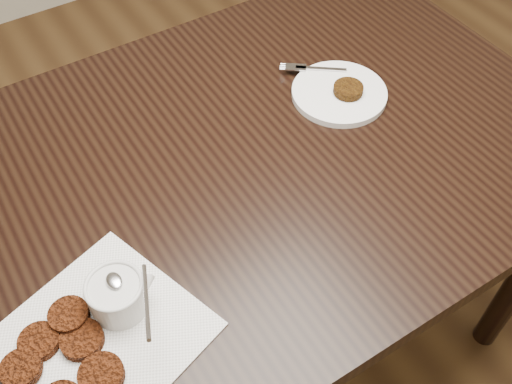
# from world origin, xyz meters

# --- Properties ---
(floor) EXTENTS (4.00, 4.00, 0.00)m
(floor) POSITION_xyz_m (0.00, 0.00, 0.00)
(floor) COLOR brown
(floor) RESTS_ON ground
(table) EXTENTS (1.35, 0.87, 0.75)m
(table) POSITION_xyz_m (-0.06, 0.13, 0.38)
(table) COLOR black
(table) RESTS_ON floor
(napkin) EXTENTS (0.33, 0.33, 0.00)m
(napkin) POSITION_xyz_m (-0.39, -0.07, 0.75)
(napkin) COLOR white
(napkin) RESTS_ON table
(sauce_ramekin) EXTENTS (0.12, 0.12, 0.12)m
(sauce_ramekin) POSITION_xyz_m (-0.35, -0.04, 0.81)
(sauce_ramekin) COLOR silver
(sauce_ramekin) RESTS_ON napkin
(patty_cluster) EXTENTS (0.21, 0.21, 0.02)m
(patty_cluster) POSITION_xyz_m (-0.46, -0.07, 0.76)
(patty_cluster) COLOR #65270D
(patty_cluster) RESTS_ON napkin
(plate_with_patty) EXTENTS (0.27, 0.27, 0.03)m
(plate_with_patty) POSITION_xyz_m (0.22, 0.17, 0.76)
(plate_with_patty) COLOR white
(plate_with_patty) RESTS_ON table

